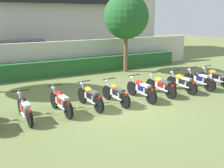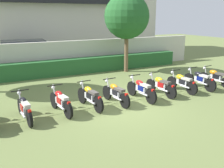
{
  "view_description": "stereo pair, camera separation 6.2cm",
  "coord_description": "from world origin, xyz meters",
  "px_view_note": "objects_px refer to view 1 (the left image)",
  "views": [
    {
      "loc": [
        -4.78,
        -8.11,
        3.47
      ],
      "look_at": [
        0.0,
        0.83,
        0.74
      ],
      "focal_mm": 41.13,
      "sensor_mm": 36.0,
      "label": 1
    },
    {
      "loc": [
        -4.72,
        -8.14,
        3.47
      ],
      "look_at": [
        0.0,
        0.83,
        0.74
      ],
      "focal_mm": 41.13,
      "sensor_mm": 36.0,
      "label": 2
    }
  ],
  "objects_px": {
    "parked_car": "(26,55)",
    "motorcycle_in_row_4": "(90,96)",
    "tree_far_side": "(126,17)",
    "motorcycle_in_row_7": "(161,85)",
    "motorcycle_in_row_9": "(199,79)",
    "motorcycle_in_row_2": "(25,108)",
    "motorcycle_in_row_6": "(141,89)",
    "motorcycle_in_row_8": "(182,82)",
    "motorcycle_in_row_3": "(61,101)",
    "motorcycle_in_row_5": "(116,93)",
    "motorcycle_in_row_10": "(215,77)"
  },
  "relations": [
    {
      "from": "tree_far_side",
      "to": "motorcycle_in_row_7",
      "type": "bearing_deg",
      "value": -103.39
    },
    {
      "from": "motorcycle_in_row_8",
      "to": "parked_car",
      "type": "bearing_deg",
      "value": 27.18
    },
    {
      "from": "motorcycle_in_row_5",
      "to": "motorcycle_in_row_7",
      "type": "bearing_deg",
      "value": -93.34
    },
    {
      "from": "motorcycle_in_row_10",
      "to": "motorcycle_in_row_3",
      "type": "bearing_deg",
      "value": 83.88
    },
    {
      "from": "motorcycle_in_row_3",
      "to": "motorcycle_in_row_5",
      "type": "height_order",
      "value": "motorcycle_in_row_3"
    },
    {
      "from": "motorcycle_in_row_4",
      "to": "motorcycle_in_row_9",
      "type": "distance_m",
      "value": 5.77
    },
    {
      "from": "motorcycle_in_row_2",
      "to": "motorcycle_in_row_3",
      "type": "bearing_deg",
      "value": -90.49
    },
    {
      "from": "motorcycle_in_row_5",
      "to": "motorcycle_in_row_6",
      "type": "bearing_deg",
      "value": -96.58
    },
    {
      "from": "motorcycle_in_row_6",
      "to": "tree_far_side",
      "type": "bearing_deg",
      "value": -27.17
    },
    {
      "from": "motorcycle_in_row_2",
      "to": "motorcycle_in_row_7",
      "type": "height_order",
      "value": "motorcycle_in_row_7"
    },
    {
      "from": "motorcycle_in_row_5",
      "to": "motorcycle_in_row_10",
      "type": "bearing_deg",
      "value": -94.08
    },
    {
      "from": "motorcycle_in_row_7",
      "to": "motorcycle_in_row_3",
      "type": "bearing_deg",
      "value": 85.65
    },
    {
      "from": "motorcycle_in_row_7",
      "to": "motorcycle_in_row_5",
      "type": "bearing_deg",
      "value": 86.79
    },
    {
      "from": "motorcycle_in_row_5",
      "to": "parked_car",
      "type": "bearing_deg",
      "value": 6.63
    },
    {
      "from": "parked_car",
      "to": "tree_far_side",
      "type": "height_order",
      "value": "tree_far_side"
    },
    {
      "from": "tree_far_side",
      "to": "motorcycle_in_row_2",
      "type": "relative_size",
      "value": 2.53
    },
    {
      "from": "tree_far_side",
      "to": "motorcycle_in_row_9",
      "type": "xyz_separation_m",
      "value": [
        1.15,
        -5.02,
        -2.93
      ]
    },
    {
      "from": "motorcycle_in_row_4",
      "to": "motorcycle_in_row_6",
      "type": "relative_size",
      "value": 0.97
    },
    {
      "from": "motorcycle_in_row_9",
      "to": "motorcycle_in_row_3",
      "type": "bearing_deg",
      "value": 88.26
    },
    {
      "from": "motorcycle_in_row_7",
      "to": "motorcycle_in_row_8",
      "type": "bearing_deg",
      "value": -96.32
    },
    {
      "from": "motorcycle_in_row_3",
      "to": "motorcycle_in_row_7",
      "type": "xyz_separation_m",
      "value": [
        4.58,
        0.05,
        -0.01
      ]
    },
    {
      "from": "motorcycle_in_row_10",
      "to": "tree_far_side",
      "type": "bearing_deg",
      "value": 18.13
    },
    {
      "from": "motorcycle_in_row_5",
      "to": "motorcycle_in_row_6",
      "type": "relative_size",
      "value": 0.96
    },
    {
      "from": "motorcycle_in_row_7",
      "to": "motorcycle_in_row_8",
      "type": "relative_size",
      "value": 1.03
    },
    {
      "from": "tree_far_side",
      "to": "motorcycle_in_row_5",
      "type": "xyz_separation_m",
      "value": [
        -3.51,
        -5.08,
        -2.94
      ]
    },
    {
      "from": "parked_car",
      "to": "motorcycle_in_row_2",
      "type": "distance_m",
      "value": 9.13
    },
    {
      "from": "tree_far_side",
      "to": "motorcycle_in_row_7",
      "type": "xyz_separation_m",
      "value": [
        -1.19,
        -5.01,
        -2.94
      ]
    },
    {
      "from": "motorcycle_in_row_6",
      "to": "motorcycle_in_row_10",
      "type": "relative_size",
      "value": 1.05
    },
    {
      "from": "motorcycle_in_row_9",
      "to": "motorcycle_in_row_10",
      "type": "bearing_deg",
      "value": -89.35
    },
    {
      "from": "parked_car",
      "to": "motorcycle_in_row_4",
      "type": "xyz_separation_m",
      "value": [
        0.76,
        -8.88,
        -0.48
      ]
    },
    {
      "from": "motorcycle_in_row_5",
      "to": "motorcycle_in_row_9",
      "type": "relative_size",
      "value": 0.97
    },
    {
      "from": "motorcycle_in_row_5",
      "to": "motorcycle_in_row_3",
      "type": "bearing_deg",
      "value": 84.35
    },
    {
      "from": "motorcycle_in_row_2",
      "to": "motorcycle_in_row_8",
      "type": "height_order",
      "value": "motorcycle_in_row_8"
    },
    {
      "from": "parked_car",
      "to": "motorcycle_in_row_7",
      "type": "height_order",
      "value": "parked_car"
    },
    {
      "from": "motorcycle_in_row_9",
      "to": "motorcycle_in_row_10",
      "type": "xyz_separation_m",
      "value": [
        1.15,
        0.05,
        -0.02
      ]
    },
    {
      "from": "parked_car",
      "to": "motorcycle_in_row_6",
      "type": "relative_size",
      "value": 2.34
    },
    {
      "from": "tree_far_side",
      "to": "motorcycle_in_row_5",
      "type": "distance_m",
      "value": 6.84
    },
    {
      "from": "parked_car",
      "to": "motorcycle_in_row_8",
      "type": "distance_m",
      "value": 10.39
    },
    {
      "from": "motorcycle_in_row_6",
      "to": "motorcycle_in_row_10",
      "type": "xyz_separation_m",
      "value": [
        4.61,
        0.14,
        -0.02
      ]
    },
    {
      "from": "motorcycle_in_row_3",
      "to": "parked_car",
      "type": "bearing_deg",
      "value": -8.97
    },
    {
      "from": "parked_car",
      "to": "motorcycle_in_row_4",
      "type": "bearing_deg",
      "value": -80.67
    },
    {
      "from": "parked_car",
      "to": "motorcycle_in_row_3",
      "type": "height_order",
      "value": "parked_car"
    },
    {
      "from": "motorcycle_in_row_5",
      "to": "motorcycle_in_row_6",
      "type": "distance_m",
      "value": 1.21
    },
    {
      "from": "motorcycle_in_row_7",
      "to": "motorcycle_in_row_2",
      "type": "bearing_deg",
      "value": 86.13
    },
    {
      "from": "motorcycle_in_row_8",
      "to": "motorcycle_in_row_2",
      "type": "bearing_deg",
      "value": 86.65
    },
    {
      "from": "tree_far_side",
      "to": "motorcycle_in_row_5",
      "type": "height_order",
      "value": "tree_far_side"
    },
    {
      "from": "motorcycle_in_row_2",
      "to": "motorcycle_in_row_4",
      "type": "height_order",
      "value": "motorcycle_in_row_4"
    },
    {
      "from": "motorcycle_in_row_6",
      "to": "parked_car",
      "type": "bearing_deg",
      "value": 16.01
    },
    {
      "from": "motorcycle_in_row_6",
      "to": "motorcycle_in_row_8",
      "type": "xyz_separation_m",
      "value": [
        2.32,
        0.07,
        -0.01
      ]
    },
    {
      "from": "motorcycle_in_row_2",
      "to": "motorcycle_in_row_4",
      "type": "distance_m",
      "value": 2.44
    }
  ]
}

